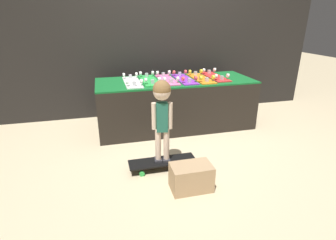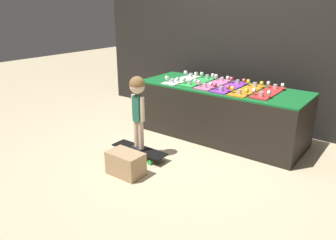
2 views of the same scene
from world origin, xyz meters
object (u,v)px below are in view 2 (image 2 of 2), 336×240
(skateboard_white_on_rack, at_px, (182,79))
(skateboard_purple_on_rack, at_px, (230,87))
(skateboard_green_on_rack, at_px, (199,81))
(storage_box, at_px, (126,164))
(skateboard_orange_on_rack, at_px, (247,90))
(child, at_px, (138,99))
(skateboard_pink_on_rack, at_px, (214,84))
(skateboard_on_floor, at_px, (139,150))
(skateboard_red_on_rack, at_px, (268,92))

(skateboard_white_on_rack, height_order, skateboard_purple_on_rack, same)
(skateboard_white_on_rack, xyz_separation_m, skateboard_green_on_rack, (0.24, 0.05, 0.00))
(storage_box, bearing_deg, skateboard_purple_on_rack, 75.31)
(skateboard_purple_on_rack, relative_size, storage_box, 1.80)
(skateboard_green_on_rack, xyz_separation_m, skateboard_orange_on_rack, (0.71, -0.05, 0.00))
(skateboard_orange_on_rack, bearing_deg, child, -126.96)
(skateboard_green_on_rack, relative_size, child, 0.79)
(skateboard_pink_on_rack, height_order, skateboard_on_floor, skateboard_pink_on_rack)
(child, bearing_deg, skateboard_orange_on_rack, 62.40)
(skateboard_orange_on_rack, height_order, skateboard_on_floor, skateboard_orange_on_rack)
(skateboard_red_on_rack, distance_m, storage_box, 1.82)
(skateboard_white_on_rack, xyz_separation_m, skateboard_on_floor, (0.15, -1.05, -0.62))
(skateboard_purple_on_rack, bearing_deg, skateboard_red_on_rack, 5.48)
(skateboard_red_on_rack, bearing_deg, child, -132.83)
(skateboard_pink_on_rack, relative_size, skateboard_purple_on_rack, 1.00)
(skateboard_red_on_rack, bearing_deg, storage_box, -119.56)
(skateboard_purple_on_rack, xyz_separation_m, storage_box, (-0.38, -1.46, -0.57))
(child, bearing_deg, skateboard_red_on_rack, 56.53)
(skateboard_orange_on_rack, bearing_deg, skateboard_green_on_rack, 175.68)
(skateboard_pink_on_rack, distance_m, skateboard_red_on_rack, 0.71)
(skateboard_purple_on_rack, relative_size, skateboard_orange_on_rack, 1.00)
(skateboard_pink_on_rack, height_order, skateboard_purple_on_rack, same)
(skateboard_on_floor, height_order, storage_box, storage_box)
(skateboard_white_on_rack, bearing_deg, skateboard_on_floor, -81.83)
(skateboard_orange_on_rack, xyz_separation_m, skateboard_red_on_rack, (0.24, 0.06, 0.00))
(skateboard_red_on_rack, bearing_deg, skateboard_purple_on_rack, -174.52)
(skateboard_purple_on_rack, height_order, skateboard_orange_on_rack, same)
(skateboard_green_on_rack, distance_m, skateboard_red_on_rack, 0.94)
(skateboard_orange_on_rack, relative_size, skateboard_red_on_rack, 1.00)
(skateboard_pink_on_rack, xyz_separation_m, child, (-0.32, -1.08, -0.01))
(skateboard_pink_on_rack, relative_size, storage_box, 1.80)
(skateboard_green_on_rack, relative_size, skateboard_purple_on_rack, 1.00)
(skateboard_white_on_rack, xyz_separation_m, skateboard_red_on_rack, (1.18, 0.05, 0.00))
(skateboard_purple_on_rack, bearing_deg, child, -117.60)
(skateboard_pink_on_rack, xyz_separation_m, skateboard_on_floor, (-0.32, -1.08, -0.62))
(skateboard_white_on_rack, relative_size, skateboard_green_on_rack, 1.00)
(skateboard_orange_on_rack, bearing_deg, skateboard_white_on_rack, 179.83)
(skateboard_orange_on_rack, relative_size, storage_box, 1.80)
(skateboard_pink_on_rack, distance_m, child, 1.13)
(skateboard_green_on_rack, bearing_deg, skateboard_orange_on_rack, -4.32)
(skateboard_pink_on_rack, bearing_deg, skateboard_orange_on_rack, -3.92)
(skateboard_white_on_rack, relative_size, skateboard_orange_on_rack, 1.00)
(skateboard_white_on_rack, height_order, skateboard_green_on_rack, same)
(skateboard_orange_on_rack, height_order, skateboard_red_on_rack, same)
(skateboard_white_on_rack, xyz_separation_m, storage_box, (0.32, -1.45, -0.57))
(skateboard_purple_on_rack, relative_size, child, 0.79)
(skateboard_green_on_rack, height_order, storage_box, skateboard_green_on_rack)
(skateboard_green_on_rack, distance_m, child, 1.11)
(skateboard_white_on_rack, bearing_deg, skateboard_pink_on_rack, 3.57)
(skateboard_purple_on_rack, bearing_deg, skateboard_white_on_rack, -179.35)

